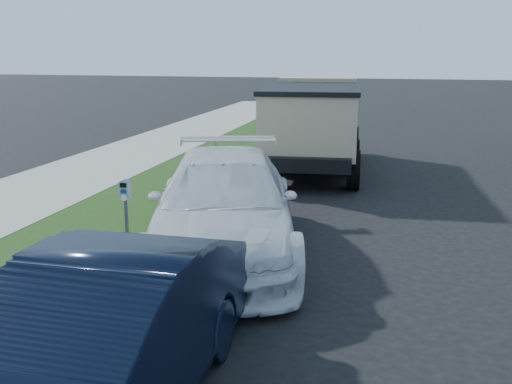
% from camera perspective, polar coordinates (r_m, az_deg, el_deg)
% --- Properties ---
extents(ground, '(120.00, 120.00, 0.00)m').
position_cam_1_polar(ground, '(8.62, 7.56, -8.52)').
color(ground, black).
rests_on(ground, ground).
extents(streetside, '(6.12, 50.00, 0.15)m').
position_cam_1_polar(streetside, '(12.23, -18.15, -2.09)').
color(streetside, gray).
rests_on(streetside, ground).
extents(parking_meter, '(0.17, 0.12, 1.22)m').
position_cam_1_polar(parking_meter, '(9.22, -12.32, -0.76)').
color(parking_meter, '#3F4247').
rests_on(parking_meter, ground).
extents(white_wagon, '(3.54, 5.84, 1.58)m').
position_cam_1_polar(white_wagon, '(9.57, -2.89, -1.19)').
color(white_wagon, silver).
rests_on(white_wagon, ground).
extents(navy_sedan, '(1.57, 4.47, 1.47)m').
position_cam_1_polar(navy_sedan, '(5.44, -15.27, -14.15)').
color(navy_sedan, black).
rests_on(navy_sedan, ground).
extents(dump_truck, '(2.89, 6.28, 2.39)m').
position_cam_1_polar(dump_truck, '(16.43, 5.56, 6.91)').
color(dump_truck, black).
rests_on(dump_truck, ground).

